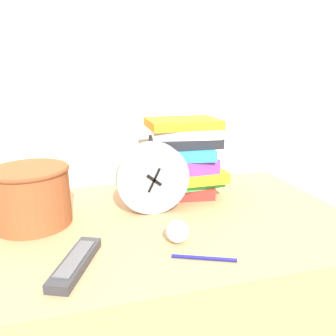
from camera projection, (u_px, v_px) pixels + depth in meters
wall_back at (130, 54)px, 1.14m from camera, size 6.00×0.04×2.40m
desk at (158, 330)px, 1.01m from camera, size 1.07×0.64×0.75m
desk_clock at (153, 178)px, 0.92m from camera, size 0.21×0.04×0.21m
book_stack at (182, 160)px, 1.05m from camera, size 0.27×0.21×0.25m
basket at (31, 194)px, 0.85m from camera, size 0.20×0.20×0.16m
tv_remote at (76, 263)px, 0.68m from camera, size 0.11×0.19×0.02m
crumpled_paper_ball at (177, 231)px, 0.77m from camera, size 0.06×0.06×0.06m
pen at (204, 258)px, 0.71m from camera, size 0.13×0.06×0.01m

